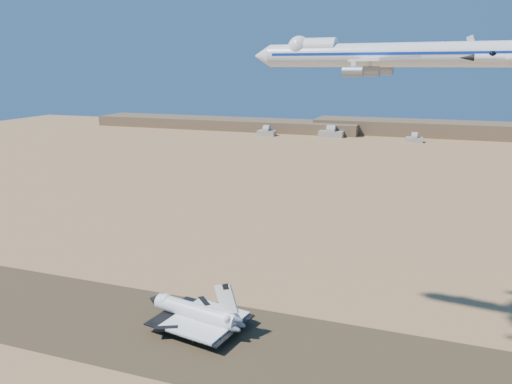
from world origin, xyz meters
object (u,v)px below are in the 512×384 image
(crew_a, at_px, (193,341))
(crew_b, at_px, (210,336))
(chase_jet_a, at_px, (508,57))
(shuttle, at_px, (195,313))
(chase_jet_e, at_px, (453,44))
(crew_c, at_px, (209,341))
(carrier_747, at_px, (377,55))

(crew_a, xyz_separation_m, crew_b, (3.92, 4.53, -0.06))
(chase_jet_a, bearing_deg, crew_a, 164.64)
(crew_a, bearing_deg, chase_jet_a, -81.16)
(shuttle, relative_size, crew_b, 24.82)
(crew_b, distance_m, chase_jet_a, 118.63)
(crew_a, xyz_separation_m, chase_jet_e, (71.67, 66.63, 93.44))
(crew_a, distance_m, crew_c, 5.17)
(crew_b, bearing_deg, shuttle, 15.70)
(shuttle, xyz_separation_m, carrier_747, (54.72, 9.61, 84.84))
(shuttle, xyz_separation_m, crew_b, (7.82, -5.25, -4.32))
(crew_c, height_order, chase_jet_e, chase_jet_e)
(crew_b, height_order, crew_c, crew_b)
(carrier_747, xyz_separation_m, chase_jet_a, (28.96, -39.60, -1.37))
(carrier_747, distance_m, crew_c, 101.85)
(shuttle, height_order, chase_jet_e, chase_jet_e)
(shuttle, distance_m, carrier_747, 101.41)
(shuttle, height_order, carrier_747, carrier_747)
(crew_a, distance_m, chase_jet_e, 135.31)
(carrier_747, height_order, crew_b, carrier_747)
(crew_b, bearing_deg, chase_jet_e, -87.90)
(chase_jet_e, bearing_deg, crew_c, -133.13)
(chase_jet_e, bearing_deg, carrier_747, -111.23)
(shuttle, bearing_deg, crew_b, -23.93)
(crew_b, bearing_deg, carrier_747, -112.82)
(carrier_747, bearing_deg, crew_b, -156.35)
(crew_a, bearing_deg, crew_c, -49.59)
(shuttle, relative_size, chase_jet_a, 2.43)
(carrier_747, distance_m, crew_a, 104.38)
(crew_a, bearing_deg, crew_b, -17.78)
(chase_jet_a, bearing_deg, carrier_747, 125.04)
(crew_a, relative_size, chase_jet_a, 0.11)
(crew_a, height_order, crew_c, crew_a)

